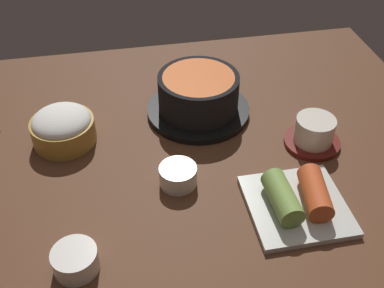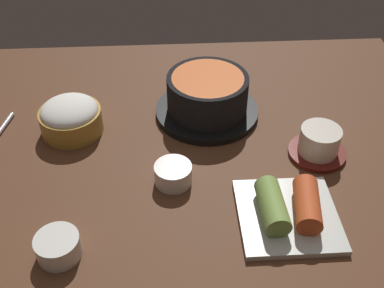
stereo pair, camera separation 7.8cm
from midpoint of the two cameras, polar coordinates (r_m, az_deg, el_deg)
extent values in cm
cube|color=#56331E|center=(81.79, -4.37, -1.52)|extent=(100.00, 76.00, 2.00)
cylinder|color=black|center=(89.21, -1.73, 4.07)|extent=(19.49, 19.49, 1.23)
cylinder|color=black|center=(86.86, -1.79, 6.23)|extent=(15.04, 15.04, 6.89)
cylinder|color=#D15619|center=(85.12, -1.83, 7.97)|extent=(13.24, 13.24, 0.60)
cylinder|color=#B78C38|center=(85.83, -17.97, 1.41)|extent=(11.11, 11.11, 4.38)
ellipsoid|color=white|center=(84.53, -18.27, 2.56)|extent=(10.22, 10.22, 3.89)
cylinder|color=maroon|center=(83.95, 11.92, 0.14)|extent=(9.84, 9.84, 0.80)
cylinder|color=silver|center=(82.26, 12.17, 1.57)|extent=(6.81, 6.81, 4.60)
cylinder|color=#C6D18C|center=(81.05, 12.37, 2.66)|extent=(5.79, 5.79, 0.40)
cylinder|color=white|center=(74.35, -4.72, -4.01)|extent=(6.05, 6.05, 3.31)
cylinder|color=#386B2D|center=(73.41, -4.78, -3.26)|extent=(4.96, 4.96, 0.50)
cube|color=silver|center=(72.26, 9.66, -7.60)|extent=(14.69, 14.69, 1.00)
cylinder|color=#7A9E47|center=(69.81, 7.87, -6.64)|extent=(4.01, 8.91, 3.77)
cylinder|color=#C64C23|center=(71.32, 11.83, -5.98)|extent=(5.18, 9.32, 3.77)
cylinder|color=white|center=(66.56, -17.47, -13.61)|extent=(6.20, 6.20, 3.33)
cylinder|color=#B73323|center=(65.50, -17.71, -12.90)|extent=(5.09, 5.09, 0.50)
camera|label=1|loc=(0.04, -92.87, -2.46)|focal=43.58mm
camera|label=2|loc=(0.04, 87.13, 2.46)|focal=43.58mm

